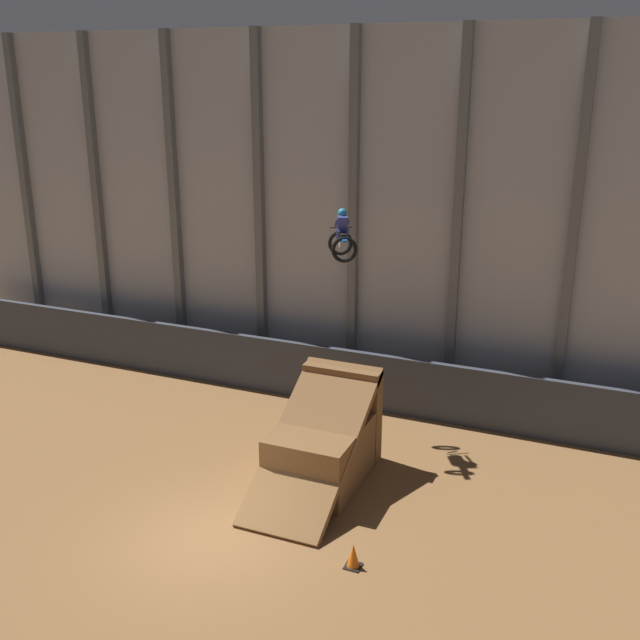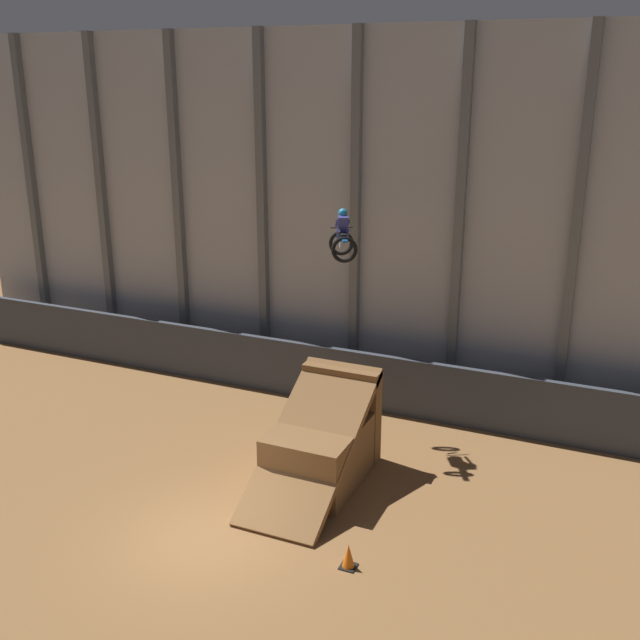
% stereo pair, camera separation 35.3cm
% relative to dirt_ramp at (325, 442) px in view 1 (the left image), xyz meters
% --- Properties ---
extents(ground_plane, '(60.00, 60.00, 0.00)m').
position_rel_dirt_ramp_xyz_m(ground_plane, '(-1.39, -3.84, -0.97)').
color(ground_plane, olive).
extents(arena_back_wall, '(32.00, 0.40, 11.80)m').
position_rel_dirt_ramp_xyz_m(arena_back_wall, '(-1.39, 5.86, 4.93)').
color(arena_back_wall, '#A3A8B2').
rests_on(arena_back_wall, ground_plane).
extents(lower_barrier, '(31.36, 0.20, 1.92)m').
position_rel_dirt_ramp_xyz_m(lower_barrier, '(-1.39, 4.45, -0.02)').
color(lower_barrier, '#383D47').
rests_on(lower_barrier, ground_plane).
extents(dirt_ramp, '(2.22, 4.73, 2.85)m').
position_rel_dirt_ramp_xyz_m(dirt_ramp, '(0.00, 0.00, 0.00)').
color(dirt_ramp, brown).
rests_on(dirt_ramp, ground_plane).
extents(rider_bike_solo, '(1.34, 1.76, 1.50)m').
position_rel_dirt_ramp_xyz_m(rider_bike_solo, '(-0.65, 2.80, 4.96)').
color(rider_bike_solo, black).
extents(traffic_cone_near_ramp, '(0.36, 0.36, 0.58)m').
position_rel_dirt_ramp_xyz_m(traffic_cone_near_ramp, '(2.10, -3.49, -0.69)').
color(traffic_cone_near_ramp, black).
rests_on(traffic_cone_near_ramp, ground_plane).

